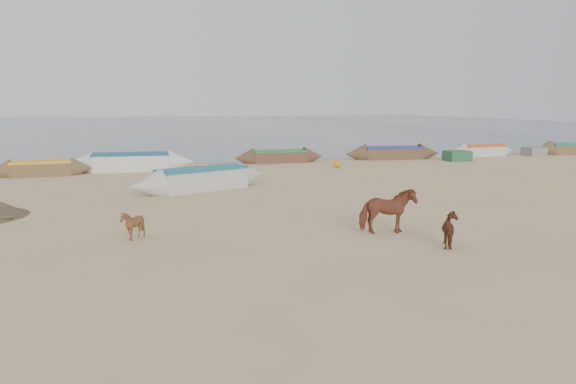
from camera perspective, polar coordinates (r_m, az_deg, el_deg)
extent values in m
plane|color=tan|center=(13.61, 4.85, -6.72)|extent=(140.00, 140.00, 0.00)
plane|color=slate|center=(94.37, -13.75, 6.58)|extent=(160.00, 160.00, 0.00)
imported|color=brown|center=(16.15, 10.06, -1.92)|extent=(1.63, 0.90, 1.31)
imported|color=brown|center=(15.82, -15.51, -3.23)|extent=(0.84, 0.77, 0.83)
imported|color=#582F1C|center=(15.14, 16.41, -3.73)|extent=(0.76, 0.89, 0.88)
sphere|color=orange|center=(32.24, 5.03, 2.85)|extent=(0.44, 0.44, 0.44)
cube|color=slate|center=(34.82, -16.44, 3.08)|extent=(1.20, 1.10, 0.56)
cube|color=#295B3A|center=(37.59, 16.81, 3.54)|extent=(1.50, 1.20, 0.64)
cube|color=slate|center=(43.17, 23.71, 3.80)|extent=(1.30, 1.20, 0.60)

